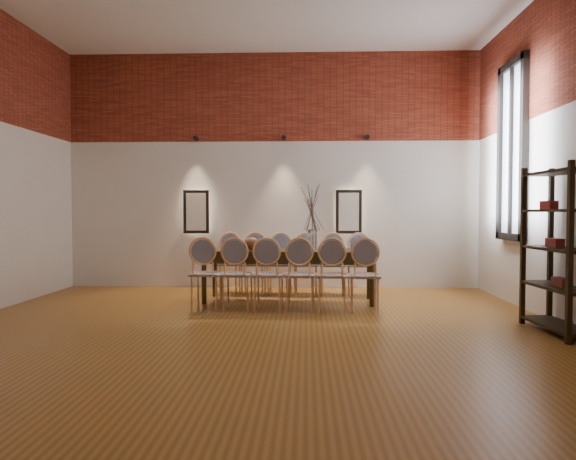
{
  "coord_description": "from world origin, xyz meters",
  "views": [
    {
      "loc": [
        0.58,
        -5.28,
        1.29
      ],
      "look_at": [
        0.33,
        1.72,
        1.05
      ],
      "focal_mm": 32.0,
      "sensor_mm": 36.0,
      "label": 1
    }
  ],
  "objects_px": {
    "chair_near_c": "(269,275)",
    "chair_far_e": "(333,265)",
    "chair_far_d": "(306,264)",
    "chair_far_b": "(254,264)",
    "chair_near_b": "(237,274)",
    "chair_far_f": "(359,265)",
    "chair_near_f": "(364,276)",
    "dining_table": "(289,276)",
    "chair_near_d": "(300,275)",
    "vase": "(312,240)",
    "chair_near_e": "(332,275)",
    "chair_far_a": "(228,264)",
    "bowl": "(251,244)",
    "chair_near_a": "(207,274)",
    "shelving_rack": "(559,249)",
    "chair_far_c": "(280,264)",
    "book": "(270,248)"
  },
  "relations": [
    {
      "from": "dining_table",
      "to": "chair_far_c",
      "type": "height_order",
      "value": "chair_far_c"
    },
    {
      "from": "chair_far_b",
      "to": "chair_far_f",
      "type": "relative_size",
      "value": 1.0
    },
    {
      "from": "chair_near_c",
      "to": "chair_near_e",
      "type": "xyz_separation_m",
      "value": [
        0.83,
        -0.05,
        0.0
      ]
    },
    {
      "from": "chair_near_b",
      "to": "chair_near_e",
      "type": "distance_m",
      "value": 1.25
    },
    {
      "from": "chair_near_b",
      "to": "chair_far_e",
      "type": "xyz_separation_m",
      "value": [
        1.32,
        1.3,
        0.0
      ]
    },
    {
      "from": "vase",
      "to": "chair_near_f",
      "type": "bearing_deg",
      "value": -46.96
    },
    {
      "from": "vase",
      "to": "chair_near_a",
      "type": "bearing_deg",
      "value": -156.74
    },
    {
      "from": "dining_table",
      "to": "shelving_rack",
      "type": "relative_size",
      "value": 1.39
    },
    {
      "from": "chair_near_b",
      "to": "chair_near_f",
      "type": "height_order",
      "value": "same"
    },
    {
      "from": "dining_table",
      "to": "chair_near_d",
      "type": "height_order",
      "value": "chair_near_d"
    },
    {
      "from": "chair_near_b",
      "to": "chair_near_c",
      "type": "height_order",
      "value": "same"
    },
    {
      "from": "chair_far_e",
      "to": "shelving_rack",
      "type": "height_order",
      "value": "shelving_rack"
    },
    {
      "from": "dining_table",
      "to": "chair_near_a",
      "type": "distance_m",
      "value": 1.25
    },
    {
      "from": "chair_near_e",
      "to": "chair_far_c",
      "type": "distance_m",
      "value": 1.6
    },
    {
      "from": "chair_near_b",
      "to": "chair_far_a",
      "type": "relative_size",
      "value": 1.0
    },
    {
      "from": "chair_near_f",
      "to": "chair_far_a",
      "type": "bearing_deg",
      "value": 146.82
    },
    {
      "from": "chair_near_d",
      "to": "bowl",
      "type": "bearing_deg",
      "value": 139.93
    },
    {
      "from": "chair_far_f",
      "to": "shelving_rack",
      "type": "bearing_deg",
      "value": 130.25
    },
    {
      "from": "chair_near_b",
      "to": "chair_far_a",
      "type": "height_order",
      "value": "same"
    },
    {
      "from": "chair_near_d",
      "to": "chair_far_a",
      "type": "bearing_deg",
      "value": 132.53
    },
    {
      "from": "chair_near_a",
      "to": "chair_far_a",
      "type": "relative_size",
      "value": 1.0
    },
    {
      "from": "chair_near_b",
      "to": "vase",
      "type": "distance_m",
      "value": 1.25
    },
    {
      "from": "chair_near_d",
      "to": "book",
      "type": "xyz_separation_m",
      "value": [
        -0.45,
        0.85,
        0.3
      ]
    },
    {
      "from": "chair_near_f",
      "to": "shelving_rack",
      "type": "distance_m",
      "value": 2.28
    },
    {
      "from": "bowl",
      "to": "chair_near_e",
      "type": "bearing_deg",
      "value": -31.53
    },
    {
      "from": "chair_far_a",
      "to": "chair_far_d",
      "type": "xyz_separation_m",
      "value": [
        1.25,
        -0.07,
        0.0
      ]
    },
    {
      "from": "chair_far_b",
      "to": "chair_far_e",
      "type": "relative_size",
      "value": 1.0
    },
    {
      "from": "chair_far_a",
      "to": "chair_far_e",
      "type": "bearing_deg",
      "value": 180.0
    },
    {
      "from": "chair_near_d",
      "to": "shelving_rack",
      "type": "bearing_deg",
      "value": -19.37
    },
    {
      "from": "shelving_rack",
      "to": "chair_near_c",
      "type": "bearing_deg",
      "value": 156.33
    },
    {
      "from": "chair_near_b",
      "to": "chair_far_b",
      "type": "height_order",
      "value": "same"
    },
    {
      "from": "shelving_rack",
      "to": "chair_far_b",
      "type": "bearing_deg",
      "value": 140.6
    },
    {
      "from": "chair_near_a",
      "to": "chair_far_c",
      "type": "bearing_deg",
      "value": 58.55
    },
    {
      "from": "chair_far_d",
      "to": "chair_far_b",
      "type": "bearing_deg",
      "value": -0.0
    },
    {
      "from": "chair_near_b",
      "to": "chair_far_f",
      "type": "relative_size",
      "value": 1.0
    },
    {
      "from": "chair_near_f",
      "to": "vase",
      "type": "height_order",
      "value": "vase"
    },
    {
      "from": "chair_near_d",
      "to": "vase",
      "type": "height_order",
      "value": "vase"
    },
    {
      "from": "dining_table",
      "to": "chair_near_a",
      "type": "height_order",
      "value": "chair_near_a"
    },
    {
      "from": "chair_far_b",
      "to": "chair_far_d",
      "type": "distance_m",
      "value": 0.83
    },
    {
      "from": "chair_far_d",
      "to": "bowl",
      "type": "bearing_deg",
      "value": 44.25
    },
    {
      "from": "chair_near_c",
      "to": "chair_far_b",
      "type": "distance_m",
      "value": 1.43
    },
    {
      "from": "chair_far_d",
      "to": "chair_far_e",
      "type": "bearing_deg",
      "value": 180.0
    },
    {
      "from": "chair_far_c",
      "to": "chair_near_a",
      "type": "bearing_deg",
      "value": 58.55
    },
    {
      "from": "chair_near_f",
      "to": "chair_near_d",
      "type": "bearing_deg",
      "value": -180.0
    },
    {
      "from": "chair_near_b",
      "to": "chair_far_e",
      "type": "relative_size",
      "value": 1.0
    },
    {
      "from": "book",
      "to": "chair_far_a",
      "type": "bearing_deg",
      "value": 141.06
    },
    {
      "from": "chair_near_c",
      "to": "chair_far_e",
      "type": "bearing_deg",
      "value": 58.55
    },
    {
      "from": "chair_near_a",
      "to": "chair_far_a",
      "type": "height_order",
      "value": "same"
    },
    {
      "from": "chair_near_e",
      "to": "chair_far_f",
      "type": "xyz_separation_m",
      "value": [
        0.49,
        1.34,
        0.0
      ]
    },
    {
      "from": "chair_near_c",
      "to": "vase",
      "type": "xyz_separation_m",
      "value": [
        0.58,
        0.65,
        0.43
      ]
    }
  ]
}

